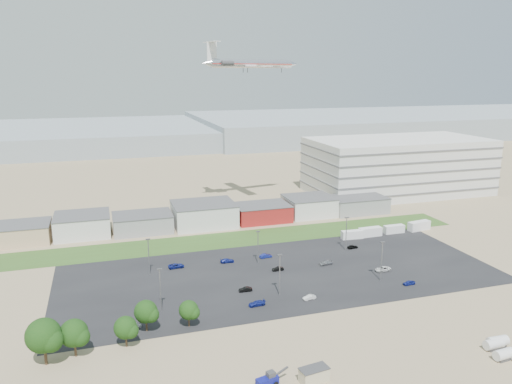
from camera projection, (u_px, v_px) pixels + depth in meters
name	position (u px, v px, depth m)	size (l,w,h in m)	color
ground	(289.00, 307.00, 118.42)	(700.00, 700.00, 0.00)	#867855
parking_lot	(280.00, 273.00, 138.43)	(120.00, 50.00, 0.01)	black
grass_strip	(233.00, 239.00, 166.67)	(160.00, 16.00, 0.02)	#34521E
hills_backdrop	(199.00, 133.00, 421.35)	(700.00, 200.00, 9.00)	gray
building_row	(174.00, 217.00, 178.43)	(170.00, 20.00, 8.00)	silver
parking_garage	(398.00, 166.00, 229.88)	(80.00, 40.00, 25.00)	silver
portable_shed	(314.00, 375.00, 89.54)	(5.34, 2.77, 2.69)	#BEB490
telehandler	(267.00, 380.00, 88.05)	(6.47, 2.16, 2.70)	navy
storage_tank_nw	(494.00, 344.00, 100.00)	(4.01, 2.01, 2.41)	silver
storage_tank_ne	(498.00, 341.00, 100.80)	(4.25, 2.12, 2.55)	silver
storage_tank_sw	(504.00, 354.00, 96.35)	(4.02, 2.01, 2.41)	silver
box_trailer_a	(352.00, 235.00, 167.08)	(7.33, 2.29, 2.75)	silver
box_trailer_b	(370.00, 232.00, 169.49)	(8.05, 2.52, 3.02)	silver
box_trailer_c	(394.00, 229.00, 172.97)	(7.36, 2.30, 2.76)	silver
box_trailer_d	(419.00, 226.00, 176.09)	(8.48, 2.65, 3.18)	silver
tree_far_left	(44.00, 339.00, 93.86)	(7.09, 7.09, 10.63)	black
tree_left	(74.00, 336.00, 96.78)	(5.87, 5.87, 8.81)	black
tree_mid	(126.00, 330.00, 100.37)	(4.97, 4.97, 7.46)	black
tree_right	(146.00, 314.00, 106.45)	(5.33, 5.33, 7.99)	black
tree_near	(189.00, 312.00, 108.53)	(4.58, 4.58, 6.87)	black
lightpole_front_l	(160.00, 290.00, 114.89)	(1.25, 0.52, 10.67)	slate
lightpole_front_m	(280.00, 275.00, 123.65)	(1.26, 0.53, 10.73)	slate
lightpole_front_r	(381.00, 261.00, 132.48)	(1.28, 0.53, 10.88)	slate
lightpole_back_l	(149.00, 257.00, 136.35)	(1.21, 0.51, 10.31)	slate
lightpole_back_m	(258.00, 247.00, 144.54)	(1.15, 0.48, 9.79)	slate
lightpole_back_r	(346.00, 234.00, 155.35)	(1.26, 0.52, 10.67)	slate
airliner	(252.00, 64.00, 192.03)	(41.64, 28.39, 12.30)	silver
parked_car_0	(383.00, 269.00, 139.64)	(2.10, 4.56, 1.27)	silver
parked_car_2	(409.00, 283.00, 130.70)	(1.34, 3.33, 1.14)	navy
parked_car_3	(257.00, 303.00, 118.93)	(1.67, 4.11, 1.19)	navy
parked_car_4	(245.00, 289.00, 126.65)	(1.21, 3.47, 1.14)	black
parked_car_6	(227.00, 261.00, 146.05)	(1.66, 4.09, 1.19)	navy
parked_car_7	(278.00, 269.00, 140.00)	(1.16, 3.34, 1.10)	black
parked_car_8	(353.00, 247.00, 157.77)	(1.41, 3.52, 1.20)	black
parked_car_9	(176.00, 266.00, 142.03)	(2.10, 4.55, 1.26)	navy
parked_car_10	(131.00, 325.00, 108.60)	(1.81, 4.46, 1.29)	silver
parked_car_11	(266.00, 256.00, 149.79)	(1.31, 3.76, 1.24)	navy
parked_car_12	(326.00, 263.00, 144.30)	(1.62, 3.99, 1.16)	#A5A5AA
parked_car_13	(309.00, 297.00, 122.23)	(1.16, 3.33, 1.10)	silver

